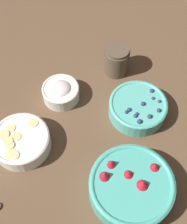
{
  "coord_description": "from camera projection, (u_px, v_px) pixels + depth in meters",
  "views": [
    {
      "loc": [
        -0.43,
        -0.17,
        0.79
      ],
      "look_at": [
        0.04,
        -0.08,
        0.04
      ],
      "focal_mm": 50.0,
      "sensor_mm": 36.0,
      "label": 1
    }
  ],
  "objects": [
    {
      "name": "bowl_blueberries",
      "position": [
        138.0,
        107.0,
        0.91
      ],
      "size": [
        0.17,
        0.17,
        0.06
      ],
      "color": "#56B7A8",
      "rests_on": "ground_plane"
    },
    {
      "name": "bowl_cream",
      "position": [
        61.0,
        91.0,
        0.95
      ],
      "size": [
        0.11,
        0.11,
        0.06
      ],
      "color": "silver",
      "rests_on": "ground_plane"
    },
    {
      "name": "bowl_strawberries",
      "position": [
        131.0,
        186.0,
        0.78
      ],
      "size": [
        0.21,
        0.21,
        0.09
      ],
      "color": "#47AD9E",
      "rests_on": "ground_plane"
    },
    {
      "name": "jar_chocolate",
      "position": [
        117.0,
        61.0,
        0.99
      ],
      "size": [
        0.08,
        0.08,
        0.1
      ],
      "color": "brown",
      "rests_on": "ground_plane"
    },
    {
      "name": "bowl_bananas",
      "position": [
        21.0,
        141.0,
        0.86
      ],
      "size": [
        0.16,
        0.16,
        0.05
      ],
      "color": "white",
      "rests_on": "ground_plane"
    },
    {
      "name": "ground_plane",
      "position": [
        64.0,
        126.0,
        0.91
      ],
      "size": [
        4.0,
        4.0,
        0.0
      ],
      "primitive_type": "plane",
      "color": "brown"
    }
  ]
}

